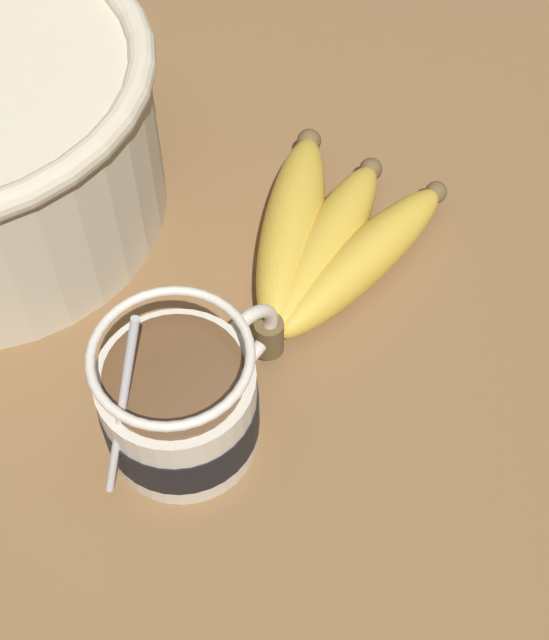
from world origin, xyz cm
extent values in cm
cube|color=brown|center=(0.00, 0.00, 1.32)|extent=(119.86, 119.86, 2.64)
cylinder|color=beige|center=(-9.41, 3.94, 6.48)|extent=(9.71, 9.71, 7.67)
cylinder|color=black|center=(-9.41, 3.94, 6.12)|extent=(9.91, 9.91, 3.48)
torus|color=beige|center=(-3.60, 3.94, 7.61)|extent=(5.67, 0.90, 5.67)
cylinder|color=brown|center=(-9.41, 3.94, 10.41)|extent=(8.51, 8.51, 0.40)
torus|color=beige|center=(-9.41, 3.94, 12.58)|extent=(9.71, 9.71, 0.60)
cylinder|color=silver|center=(-13.34, 3.94, 11.10)|extent=(4.94, 0.50, 14.07)
ellipsoid|color=silver|center=(-11.11, 3.94, 4.14)|extent=(3.00, 2.00, 0.80)
cylinder|color=brown|center=(-1.35, 4.03, 5.64)|extent=(2.00, 2.00, 3.00)
ellipsoid|color=gold|center=(8.60, 4.29, 4.56)|extent=(18.01, 4.31, 3.84)
sphere|color=brown|center=(17.56, 4.53, 4.56)|extent=(1.73, 1.73, 1.73)
ellipsoid|color=gold|center=(7.73, 7.00, 4.65)|extent=(17.52, 9.15, 4.03)
sphere|color=brown|center=(15.86, 9.67, 4.65)|extent=(1.81, 1.81, 1.81)
ellipsoid|color=gold|center=(7.07, 9.87, 4.82)|extent=(17.68, 14.11, 4.35)
sphere|color=brown|center=(14.67, 15.14, 4.82)|extent=(1.96, 1.96, 1.96)
camera|label=1|loc=(-24.66, -18.97, 55.32)|focal=50.00mm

